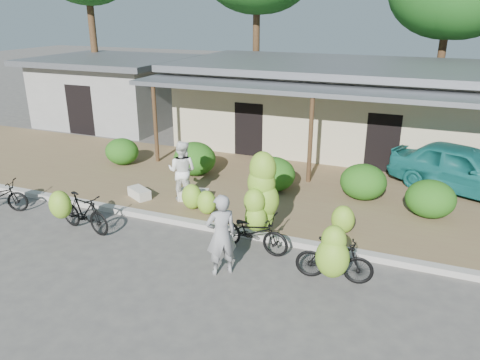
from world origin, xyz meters
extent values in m
plane|color=#4D4A48|center=(0.00, 0.00, 0.00)|extent=(100.00, 100.00, 0.00)
cube|color=brown|center=(0.00, 5.00, 0.06)|extent=(60.00, 6.00, 0.12)
cube|color=#A8A399|center=(0.00, 2.00, 0.07)|extent=(60.00, 0.25, 0.15)
cube|color=#B9B18C|center=(0.00, 11.00, 1.55)|extent=(12.00, 6.00, 3.10)
cube|color=slate|center=(0.00, 11.00, 3.23)|extent=(13.00, 7.00, 0.25)
cube|color=black|center=(0.00, 8.05, 1.10)|extent=(1.40, 0.12, 2.20)
cube|color=slate|center=(0.00, 7.00, 2.90)|extent=(13.00, 2.00, 0.15)
cylinder|color=#4B391E|center=(-5.60, 6.10, 1.43)|extent=(0.14, 0.14, 2.85)
cylinder|color=#4B391E|center=(0.00, 6.10, 1.43)|extent=(0.14, 0.14, 2.85)
cube|color=gray|center=(-11.00, 11.00, 1.45)|extent=(6.00, 5.00, 2.90)
cube|color=slate|center=(-11.00, 11.00, 3.02)|extent=(7.00, 6.00, 0.25)
cube|color=black|center=(-11.00, 8.55, 1.10)|extent=(1.40, 0.12, 2.20)
cylinder|color=#4B391E|center=(-13.50, 13.00, 3.86)|extent=(0.36, 0.36, 7.72)
cylinder|color=#4B391E|center=(-5.50, 16.00, 3.84)|extent=(0.36, 0.36, 7.68)
cylinder|color=#4B391E|center=(3.50, 16.50, 3.24)|extent=(0.36, 0.36, 6.49)
ellipsoid|color=#175613|center=(-6.57, 5.34, 0.59)|extent=(1.20, 1.08, 0.93)
ellipsoid|color=#175613|center=(-3.67, 5.32, 0.67)|extent=(1.42, 1.28, 1.11)
ellipsoid|color=#175613|center=(-0.81, 4.95, 0.64)|extent=(1.33, 1.20, 1.04)
ellipsoid|color=#175613|center=(1.81, 5.30, 0.64)|extent=(1.33, 1.20, 1.04)
ellipsoid|color=#175613|center=(3.64, 4.70, 0.62)|extent=(1.29, 1.16, 1.01)
imported|color=black|center=(-4.43, 0.74, 0.50)|extent=(1.73, 0.75, 1.01)
ellipsoid|color=#91C832|center=(-4.54, 0.10, 0.96)|extent=(0.56, 0.48, 0.70)
imported|color=black|center=(-0.15, 1.39, 0.48)|extent=(1.88, 0.81, 0.96)
ellipsoid|color=#91C832|center=(-0.14, 1.94, 0.69)|extent=(0.73, 0.62, 0.91)
ellipsoid|color=#91C832|center=(-0.04, 1.94, 1.09)|extent=(0.72, 0.61, 0.89)
ellipsoid|color=#91C832|center=(-0.12, 1.94, 1.50)|extent=(0.67, 0.57, 0.84)
ellipsoid|color=#91C832|center=(-0.09, 1.94, 1.87)|extent=(0.64, 0.54, 0.80)
ellipsoid|color=#91C832|center=(-0.13, 1.59, 0.75)|extent=(0.53, 0.45, 0.66)
ellipsoid|color=#91C832|center=(-0.17, 1.60, 1.15)|extent=(0.51, 0.43, 0.63)
imported|color=black|center=(1.89, 0.82, 0.48)|extent=(1.64, 0.61, 0.97)
ellipsoid|color=#91C832|center=(1.96, 0.18, 0.89)|extent=(0.65, 0.55, 0.81)
ellipsoid|color=#91C832|center=(1.95, 0.23, 1.24)|extent=(0.48, 0.41, 0.60)
ellipsoid|color=#91C832|center=(-2.44, 2.77, 0.48)|extent=(0.57, 0.49, 0.72)
ellipsoid|color=#91C832|center=(-1.91, 2.61, 0.45)|extent=(0.53, 0.45, 0.66)
ellipsoid|color=#91C832|center=(1.69, 2.87, 0.48)|extent=(0.57, 0.48, 0.71)
cube|color=beige|center=(-2.69, 3.35, 0.27)|extent=(0.93, 0.62, 0.30)
cube|color=beige|center=(-4.25, 2.90, 0.26)|extent=(0.84, 0.69, 0.28)
imported|color=gray|center=(-0.38, 0.21, 0.91)|extent=(0.78, 0.76, 1.81)
imported|color=white|center=(-2.99, 3.26, 1.00)|extent=(0.92, 0.75, 1.76)
imported|color=#166764|center=(4.47, 7.00, 0.84)|extent=(4.58, 3.22, 1.45)
camera|label=1|loc=(3.29, -7.74, 5.36)|focal=35.00mm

